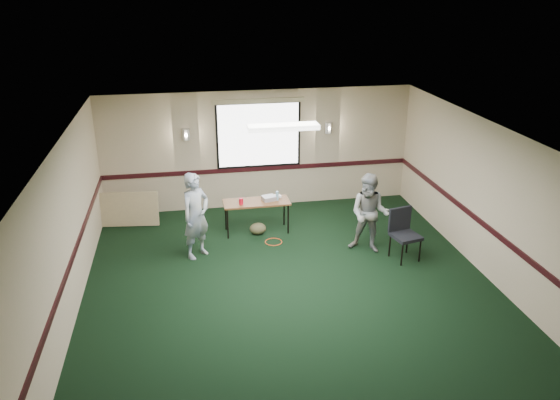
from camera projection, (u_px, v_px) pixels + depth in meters
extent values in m
plane|color=black|center=(294.00, 294.00, 9.20)|extent=(8.00, 8.00, 0.00)
plane|color=#BFB08A|center=(259.00, 150.00, 12.33)|extent=(7.00, 0.00, 7.00)
plane|color=#BFB08A|center=(383.00, 397.00, 5.04)|extent=(7.00, 0.00, 7.00)
plane|color=#BFB08A|center=(64.00, 239.00, 8.11)|extent=(0.00, 8.00, 8.00)
plane|color=#BFB08A|center=(496.00, 206.00, 9.27)|extent=(0.00, 8.00, 8.00)
plane|color=silver|center=(296.00, 140.00, 8.18)|extent=(8.00, 8.00, 0.00)
cube|color=black|center=(259.00, 169.00, 12.49)|extent=(7.00, 0.03, 0.10)
cube|color=black|center=(70.00, 265.00, 8.28)|extent=(0.03, 8.00, 0.10)
cube|color=black|center=(491.00, 230.00, 9.44)|extent=(0.03, 8.00, 0.10)
cube|color=black|center=(259.00, 135.00, 12.18)|extent=(1.90, 0.01, 1.50)
cube|color=white|center=(259.00, 135.00, 12.17)|extent=(1.80, 0.02, 1.40)
cube|color=tan|center=(258.00, 101.00, 11.88)|extent=(2.05, 0.08, 0.10)
cylinder|color=silver|center=(186.00, 134.00, 11.84)|extent=(0.16, 0.16, 0.25)
cylinder|color=silver|center=(328.00, 128.00, 12.38)|extent=(0.16, 0.16, 0.25)
cube|color=white|center=(283.00, 127.00, 9.11)|extent=(1.20, 0.32, 0.08)
cube|color=brown|center=(256.00, 202.00, 11.24)|extent=(1.37, 0.56, 0.04)
cylinder|color=black|center=(228.00, 224.00, 11.06)|extent=(0.03, 0.03, 0.65)
cylinder|color=black|center=(288.00, 219.00, 11.28)|extent=(0.03, 0.03, 0.65)
cylinder|color=black|center=(226.00, 215.00, 11.46)|extent=(0.03, 0.03, 0.65)
cylinder|color=black|center=(284.00, 211.00, 11.68)|extent=(0.03, 0.03, 0.65)
cube|color=#9D9DA5|center=(269.00, 198.00, 11.29)|extent=(0.31, 0.28, 0.09)
cube|color=white|center=(276.00, 196.00, 11.44)|extent=(0.20, 0.17, 0.04)
cylinder|color=red|center=(241.00, 201.00, 11.06)|extent=(0.09, 0.09, 0.13)
cylinder|color=#81B7D3|center=(277.00, 196.00, 11.25)|extent=(0.06, 0.06, 0.20)
ellipsoid|color=#474728|center=(258.00, 229.00, 11.33)|extent=(0.38, 0.31, 0.24)
torus|color=#DE501B|center=(274.00, 242.00, 11.01)|extent=(0.38, 0.38, 0.02)
cube|color=tan|center=(125.00, 209.00, 11.65)|extent=(1.45, 0.38, 0.73)
cube|color=black|center=(406.00, 236.00, 10.19)|extent=(0.57, 0.57, 0.06)
cube|color=black|center=(400.00, 219.00, 10.29)|extent=(0.47, 0.16, 0.47)
cylinder|color=black|center=(402.00, 255.00, 10.04)|extent=(0.03, 0.03, 0.44)
cylinder|color=black|center=(420.00, 251.00, 10.18)|extent=(0.03, 0.03, 0.44)
cylinder|color=black|center=(390.00, 246.00, 10.38)|extent=(0.03, 0.03, 0.44)
cylinder|color=black|center=(407.00, 242.00, 10.53)|extent=(0.03, 0.03, 0.44)
imported|color=#435A95|center=(196.00, 216.00, 10.17)|extent=(0.72, 0.70, 1.67)
imported|color=slate|center=(370.00, 214.00, 10.40)|extent=(0.95, 0.89, 1.57)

